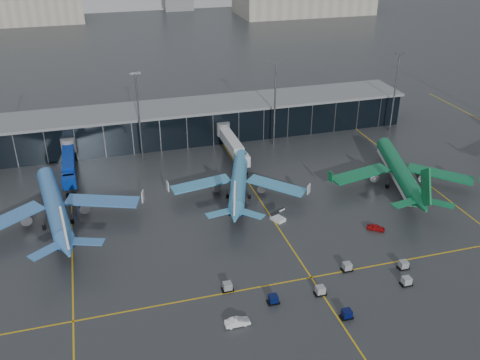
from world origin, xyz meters
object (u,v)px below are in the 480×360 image
object	(u,v)px
airliner_aer_lingus	(400,161)
mobile_airstair	(278,217)
service_van_white	(237,322)
airliner_klm_near	(239,172)
airliner_arkefly	(52,195)
service_van_red	(376,227)
baggage_carts	(333,286)

from	to	relation	value
airliner_aer_lingus	mobile_airstair	bearing A→B (deg)	-150.59
airliner_aer_lingus	service_van_white	size ratio (longest dim) A/B	9.96
airliner_klm_near	service_van_white	size ratio (longest dim) A/B	9.11
airliner_aer_lingus	airliner_klm_near	bearing A→B (deg)	-172.33
airliner_arkefly	airliner_klm_near	bearing A→B (deg)	-6.95
service_van_red	airliner_aer_lingus	bearing A→B (deg)	-6.93
airliner_klm_near	baggage_carts	world-z (taller)	airliner_klm_near
airliner_arkefly	service_van_red	world-z (taller)	airliner_arkefly
airliner_arkefly	airliner_aer_lingus	world-z (taller)	airliner_arkefly
mobile_airstair	service_van_white	bearing A→B (deg)	-145.61
baggage_carts	service_van_red	distance (m)	24.53
airliner_arkefly	mobile_airstair	size ratio (longest dim) A/B	11.88
mobile_airstair	service_van_red	size ratio (longest dim) A/B	0.96
service_van_red	service_van_white	distance (m)	43.63
service_van_red	service_van_white	xyz separation A→B (m)	(-38.27, -20.96, 0.05)
mobile_airstair	service_van_red	distance (m)	22.13
service_van_white	airliner_klm_near	bearing A→B (deg)	-16.81
baggage_carts	mobile_airstair	size ratio (longest dim) A/B	9.90
airliner_klm_near	mobile_airstair	size ratio (longest dim) A/B	10.60
baggage_carts	service_van_white	xyz separation A→B (m)	(-20.12, -4.45, -0.03)
airliner_klm_near	airliner_aer_lingus	size ratio (longest dim) A/B	0.91
airliner_arkefly	service_van_red	size ratio (longest dim) A/B	11.39
airliner_arkefly	mobile_airstair	distance (m)	51.45
baggage_carts	service_van_red	xyz separation A→B (m)	(18.15, 16.50, -0.08)
airliner_klm_near	airliner_aer_lingus	distance (m)	41.78
service_van_white	baggage_carts	bearing A→B (deg)	-78.03
airliner_klm_near	service_van_white	xyz separation A→B (m)	(-13.37, -45.71, -5.50)
airliner_klm_near	service_van_red	world-z (taller)	airliner_klm_near
mobile_airstair	airliner_aer_lingus	bearing A→B (deg)	-11.52
airliner_arkefly	airliner_aer_lingus	bearing A→B (deg)	-11.77
airliner_klm_near	service_van_white	bearing A→B (deg)	-87.78
airliner_arkefly	airliner_aer_lingus	size ratio (longest dim) A/B	1.03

